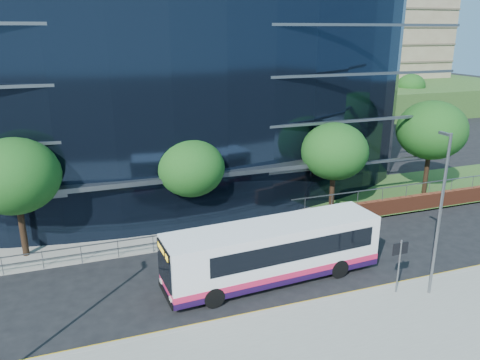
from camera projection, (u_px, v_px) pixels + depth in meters
name	position (u px, v px, depth m)	size (l,w,h in m)	color
ground	(299.00, 295.00, 23.12)	(200.00, 200.00, 0.00)	black
pavement_near	(355.00, 357.00, 18.62)	(80.00, 8.00, 0.15)	gray
kerb	(309.00, 304.00, 22.20)	(80.00, 0.25, 0.16)	gray
yellow_line_outer	(307.00, 303.00, 22.40)	(80.00, 0.08, 0.01)	gold
yellow_line_inner	(305.00, 301.00, 22.54)	(80.00, 0.08, 0.01)	gold
far_forecourt	(143.00, 226.00, 31.05)	(50.00, 8.00, 0.10)	gray
glass_office	(144.00, 88.00, 38.08)	(44.00, 23.10, 16.00)	black
guard_railings	(118.00, 245.00, 26.58)	(24.00, 0.05, 1.10)	slate
apartment_block	(319.00, 38.00, 81.24)	(60.00, 42.00, 30.00)	#2D511E
street_sign	(400.00, 255.00, 22.48)	(0.85, 0.09, 2.80)	slate
tree_far_a	(14.00, 176.00, 25.54)	(4.95, 4.95, 6.98)	black
tree_far_b	(191.00, 168.00, 29.39)	(4.29, 4.29, 6.05)	black
tree_far_c	(335.00, 151.00, 32.04)	(4.62, 4.62, 6.51)	black
tree_far_d	(432.00, 130.00, 35.62)	(5.28, 5.28, 7.44)	black
tree_dist_e	(326.00, 89.00, 65.27)	(4.62, 4.62, 6.51)	black
tree_dist_f	(411.00, 86.00, 72.28)	(4.29, 4.29, 6.05)	black
streetlight_east	(440.00, 211.00, 21.73)	(0.15, 0.77, 8.00)	slate
city_bus	(275.00, 251.00, 24.06)	(11.59, 3.37, 3.10)	white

